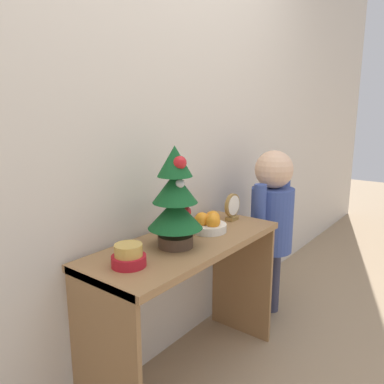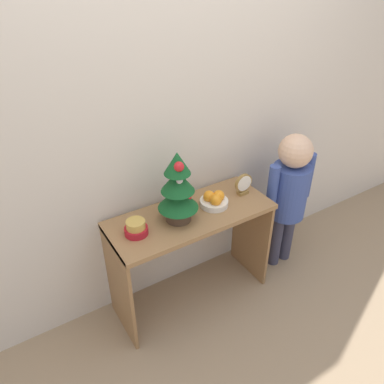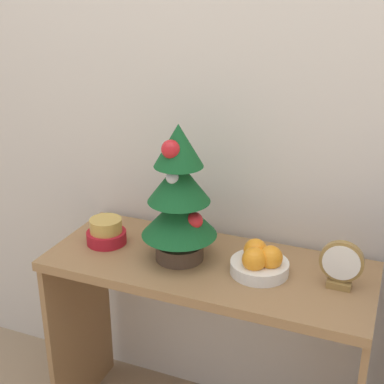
{
  "view_description": "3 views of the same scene",
  "coord_description": "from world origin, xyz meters",
  "px_view_note": "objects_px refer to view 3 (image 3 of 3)",
  "views": [
    {
      "loc": [
        -1.23,
        -0.77,
        1.24
      ],
      "look_at": [
        0.08,
        0.23,
        0.88
      ],
      "focal_mm": 35.0,
      "sensor_mm": 36.0,
      "label": 1
    },
    {
      "loc": [
        -0.93,
        -1.3,
        1.96
      ],
      "look_at": [
        0.01,
        0.2,
        0.83
      ],
      "focal_mm": 35.0,
      "sensor_mm": 36.0,
      "label": 2
    },
    {
      "loc": [
        0.49,
        -1.13,
        1.49
      ],
      "look_at": [
        -0.06,
        0.22,
        0.9
      ],
      "focal_mm": 50.0,
      "sensor_mm": 36.0,
      "label": 3
    }
  ],
  "objects_px": {
    "mini_tree": "(179,196)",
    "singing_bowl": "(106,232)",
    "desk_clock": "(341,265)",
    "fruit_bowl": "(260,262)"
  },
  "relations": [
    {
      "from": "mini_tree",
      "to": "singing_bowl",
      "type": "height_order",
      "value": "mini_tree"
    },
    {
      "from": "mini_tree",
      "to": "desk_clock",
      "type": "relative_size",
      "value": 3.01
    },
    {
      "from": "fruit_bowl",
      "to": "desk_clock",
      "type": "distance_m",
      "value": 0.23
    },
    {
      "from": "fruit_bowl",
      "to": "singing_bowl",
      "type": "xyz_separation_m",
      "value": [
        -0.51,
        -0.0,
        -0.0
      ]
    },
    {
      "from": "mini_tree",
      "to": "fruit_bowl",
      "type": "xyz_separation_m",
      "value": [
        0.25,
        0.01,
        -0.17
      ]
    },
    {
      "from": "singing_bowl",
      "to": "mini_tree",
      "type": "bearing_deg",
      "value": -1.25
    },
    {
      "from": "singing_bowl",
      "to": "desk_clock",
      "type": "bearing_deg",
      "value": 0.78
    },
    {
      "from": "mini_tree",
      "to": "fruit_bowl",
      "type": "distance_m",
      "value": 0.3
    },
    {
      "from": "fruit_bowl",
      "to": "singing_bowl",
      "type": "bearing_deg",
      "value": -179.96
    },
    {
      "from": "singing_bowl",
      "to": "desk_clock",
      "type": "distance_m",
      "value": 0.74
    }
  ]
}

